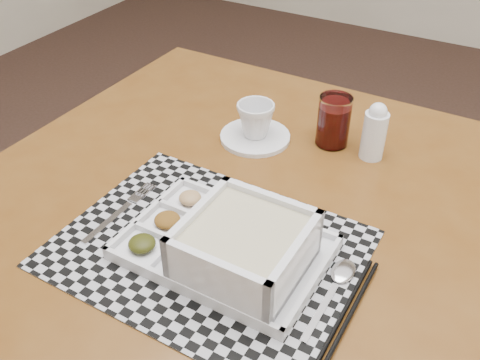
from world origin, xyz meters
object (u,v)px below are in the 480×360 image
at_px(serving_tray, 237,248).
at_px(creamer_bottle, 375,132).
at_px(juice_glass, 333,123).
at_px(dining_table, 249,247).
at_px(cup, 255,120).

relative_size(serving_tray, creamer_bottle, 2.63).
bearing_deg(juice_glass, creamer_bottle, -4.44).
bearing_deg(juice_glass, dining_table, -98.38).
height_order(serving_tray, cup, serving_tray).
relative_size(dining_table, serving_tray, 3.39).
bearing_deg(cup, juice_glass, 9.86).
relative_size(cup, creamer_bottle, 0.65).
distance_m(serving_tray, juice_glass, 0.41).
height_order(serving_tray, creamer_bottle, creamer_bottle).
height_order(dining_table, creamer_bottle, creamer_bottle).
distance_m(cup, creamer_bottle, 0.24).
bearing_deg(juice_glass, cup, -156.51).
bearing_deg(serving_tray, cup, 113.86).
bearing_deg(creamer_bottle, serving_tray, -101.83).
distance_m(dining_table, serving_tray, 0.18).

